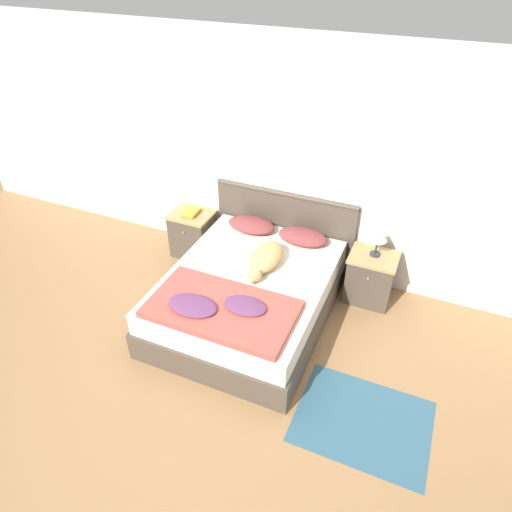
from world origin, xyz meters
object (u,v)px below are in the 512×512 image
dog (266,258)px  table_lamp (379,235)px  pillow_left (251,225)px  bed (248,296)px  book_stack (191,212)px  nightstand_right (370,278)px  nightstand_left (193,234)px  pillow_right (303,237)px

dog → table_lamp: (0.98, 0.57, 0.19)m
table_lamp → pillow_left: bearing=-179.0°
bed → dog: size_ratio=2.63×
pillow_left → table_lamp: table_lamp is taller
bed → dog: 0.43m
pillow_left → table_lamp: (1.37, 0.02, 0.21)m
bed → book_stack: 1.35m
table_lamp → nightstand_right: bearing=-90.0°
nightstand_left → pillow_left: bearing=0.3°
bed → nightstand_right: bearing=35.3°
nightstand_right → pillow_right: bearing=179.7°
nightstand_left → dog: 1.33m
dog → nightstand_right: bearing=29.1°
table_lamp → bed: bearing=-143.7°
pillow_left → dog: bearing=-53.9°
nightstand_right → table_lamp: (-0.00, 0.03, 0.52)m
book_stack → nightstand_right: bearing=0.2°
pillow_left → dog: (0.40, -0.55, 0.02)m
bed → pillow_right: size_ratio=3.63×
pillow_left → dog: dog is taller
nightstand_left → table_lamp: (2.15, 0.03, 0.52)m
pillow_right → book_stack: size_ratio=2.53×
pillow_right → bed: bearing=-111.6°
nightstand_right → table_lamp: size_ratio=1.67×
nightstand_left → book_stack: (0.00, -0.01, 0.30)m
pillow_right → table_lamp: size_ratio=1.61×
bed → table_lamp: (1.07, 0.79, 0.55)m
pillow_left → pillow_right: size_ratio=1.00×
nightstand_right → pillow_right: 0.83m
bed → nightstand_left: 1.31m
bed → book_stack: size_ratio=9.19×
pillow_right → book_stack: (-1.37, -0.01, -0.01)m
pillow_left → pillow_right: same height
nightstand_right → pillow_left: 1.41m
book_stack → table_lamp: size_ratio=0.64×
nightstand_left → table_lamp: bearing=0.8°
pillow_right → table_lamp: 0.80m
bed → nightstand_right: (1.07, 0.76, 0.02)m
dog → book_stack: dog is taller
bed → nightstand_right: 1.31m
bed → pillow_right: (0.30, 0.76, 0.33)m
dog → pillow_right: bearing=69.4°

